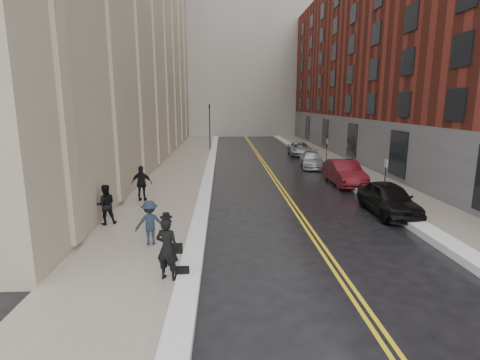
{
  "coord_description": "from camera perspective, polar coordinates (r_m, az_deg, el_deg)",
  "views": [
    {
      "loc": [
        -1.14,
        -12.09,
        5.28
      ],
      "look_at": [
        -0.33,
        5.75,
        1.6
      ],
      "focal_mm": 28.0,
      "sensor_mm": 36.0,
      "label": 1
    }
  ],
  "objects": [
    {
      "name": "pedestrian_c",
      "position": [
        20.53,
        -14.73,
        -0.5
      ],
      "size": [
        1.14,
        0.54,
        1.9
      ],
      "primitive_type": "imported",
      "rotation": [
        0.0,
        0.0,
        3.07
      ],
      "color": "black",
      "rests_on": "sidewalk_left"
    },
    {
      "name": "car_maroon",
      "position": [
        25.48,
        15.59,
        1.08
      ],
      "size": [
        1.74,
        4.87,
        1.6
      ],
      "primitive_type": "imported",
      "rotation": [
        0.0,
        0.0,
        0.01
      ],
      "color": "#4D0D13",
      "rests_on": "ground"
    },
    {
      "name": "snow_ridge_right",
      "position": [
        29.74,
        13.62,
        1.38
      ],
      "size": [
        0.85,
        60.8,
        0.3
      ],
      "primitive_type": "cube",
      "color": "white",
      "rests_on": "ground"
    },
    {
      "name": "snow_ridge_left",
      "position": [
        28.58,
        -4.7,
        1.22
      ],
      "size": [
        0.7,
        60.8,
        0.26
      ],
      "primitive_type": "cube",
      "color": "white",
      "rests_on": "ground"
    },
    {
      "name": "ground",
      "position": [
        13.24,
        2.6,
        -11.87
      ],
      "size": [
        160.0,
        160.0,
        0.0
      ],
      "primitive_type": "plane",
      "color": "black",
      "rests_on": "ground"
    },
    {
      "name": "traffic_signal",
      "position": [
        42.17,
        -4.65,
        8.62
      ],
      "size": [
        0.18,
        0.15,
        5.2
      ],
      "color": "black",
      "rests_on": "ground"
    },
    {
      "name": "building_right",
      "position": [
        39.91,
        26.32,
        15.84
      ],
      "size": [
        14.0,
        50.0,
        18.0
      ],
      "primitive_type": "cube",
      "color": "maroon",
      "rests_on": "ground"
    },
    {
      "name": "parking_sign_near",
      "position": [
        22.38,
        21.26,
        0.74
      ],
      "size": [
        0.06,
        0.35,
        2.23
      ],
      "color": "black",
      "rests_on": "ground"
    },
    {
      "name": "tower_far_right",
      "position": [
        81.28,
        8.92,
        23.39
      ],
      "size": [
        22.0,
        18.0,
        44.0
      ],
      "primitive_type": "cube",
      "color": "slate",
      "rests_on": "ground"
    },
    {
      "name": "lane_stripe_a",
      "position": [
        28.8,
        4.45,
        1.05
      ],
      "size": [
        0.12,
        64.0,
        0.01
      ],
      "primitive_type": "cube",
      "color": "gold",
      "rests_on": "ground"
    },
    {
      "name": "sidewalk_left",
      "position": [
        28.77,
        -9.28,
        1.07
      ],
      "size": [
        4.0,
        64.0,
        0.15
      ],
      "primitive_type": "cube",
      "color": "gray",
      "rests_on": "ground"
    },
    {
      "name": "pedestrian_main",
      "position": [
        11.34,
        -11.01,
        -10.2
      ],
      "size": [
        0.8,
        0.65,
        1.91
      ],
      "primitive_type": "imported",
      "rotation": [
        0.0,
        0.0,
        2.82
      ],
      "color": "black",
      "rests_on": "sidewalk_left"
    },
    {
      "name": "lane_stripe_b",
      "position": [
        28.83,
        4.93,
        1.05
      ],
      "size": [
        0.12,
        64.0,
        0.01
      ],
      "primitive_type": "cube",
      "color": "gold",
      "rests_on": "ground"
    },
    {
      "name": "car_black",
      "position": [
        19.38,
        21.69,
        -2.66
      ],
      "size": [
        1.84,
        4.54,
        1.54
      ],
      "primitive_type": "imported",
      "rotation": [
        0.0,
        0.0,
        -0.0
      ],
      "color": "black",
      "rests_on": "ground"
    },
    {
      "name": "sidewalk_right",
      "position": [
        30.32,
        16.98,
        1.25
      ],
      "size": [
        3.0,
        64.0,
        0.15
      ],
      "primitive_type": "cube",
      "color": "gray",
      "rests_on": "ground"
    },
    {
      "name": "car_silver_near",
      "position": [
        31.8,
        10.9,
        3.04
      ],
      "size": [
        2.26,
        4.55,
        1.27
      ],
      "primitive_type": "imported",
      "rotation": [
        0.0,
        0.0,
        -0.11
      ],
      "color": "#AAACB2",
      "rests_on": "ground"
    },
    {
      "name": "pedestrian_b",
      "position": [
        14.18,
        -13.55,
        -6.34
      ],
      "size": [
        1.19,
        0.85,
        1.66
      ],
      "primitive_type": "imported",
      "rotation": [
        0.0,
        0.0,
        3.37
      ],
      "color": "#1A212F",
      "rests_on": "sidewalk_left"
    },
    {
      "name": "parking_sign_far",
      "position": [
        33.57,
        13.07,
        4.63
      ],
      "size": [
        0.06,
        0.35,
        2.23
      ],
      "color": "black",
      "rests_on": "ground"
    },
    {
      "name": "pedestrian_a",
      "position": [
        17.05,
        -19.82,
        -3.54
      ],
      "size": [
        1.02,
        0.9,
        1.74
      ],
      "primitive_type": "imported",
      "rotation": [
        0.0,
        0.0,
        3.49
      ],
      "color": "black",
      "rests_on": "sidewalk_left"
    },
    {
      "name": "car_silver_far",
      "position": [
        39.35,
        9.08,
        4.74
      ],
      "size": [
        2.49,
        4.81,
        1.3
      ],
      "primitive_type": "imported",
      "rotation": [
        0.0,
        0.0,
        -0.08
      ],
      "color": "#AAAEB3",
      "rests_on": "ground"
    }
  ]
}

